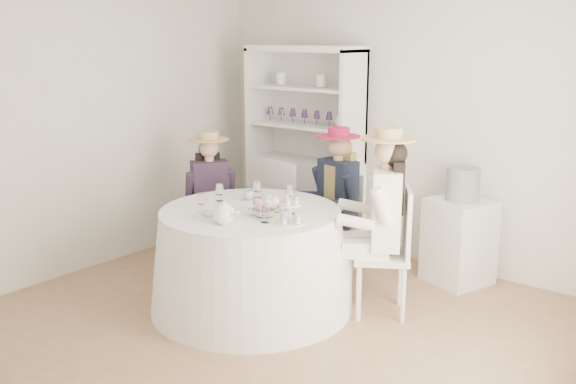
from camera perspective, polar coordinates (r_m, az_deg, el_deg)
The scene contains 21 objects.
ground at distance 5.26m, azimuth -0.69°, elevation -11.37°, with size 4.50×4.50×0.00m, color #8B6645.
wall_back at distance 6.49m, azimuth 10.59°, elevation 5.73°, with size 4.50×4.50×0.00m, color silver.
wall_front at distance 3.57m, azimuth -21.56°, elevation -1.65°, with size 4.50×4.50×0.00m, color silver.
wall_left at distance 6.49m, azimuth -16.35°, elevation 5.40°, with size 4.50×4.50×0.00m, color silver.
tea_table at distance 5.37m, azimuth -3.31°, elevation -5.99°, with size 1.68×1.68×0.85m.
hutch at distance 6.87m, azimuth 1.55°, elevation 1.37°, with size 1.44×0.94×2.13m.
side_table at distance 6.12m, azimuth 14.95°, elevation -4.25°, with size 0.50×0.50×0.78m, color silver.
hatbox at distance 5.97m, azimuth 15.27°, elevation 0.70°, with size 0.30×0.30×0.30m, color black.
guest_left at distance 6.23m, azimuth -6.88°, elevation -0.00°, with size 0.58×0.54×1.35m.
guest_mid at distance 5.99m, azimuth 4.29°, elevation -0.11°, with size 0.53×0.56×1.42m.
guest_right at distance 5.17m, azimuth 8.37°, elevation -1.72°, with size 0.66×0.62×1.54m.
spare_chair at distance 6.36m, azimuth 0.15°, elevation -1.45°, with size 0.50×0.50×1.05m.
teacup_a at distance 5.53m, azimuth -3.53°, elevation -0.35°, with size 0.10×0.10×0.08m, color white.
teacup_b at distance 5.46m, azimuth -1.97°, elevation -0.53°, with size 0.07×0.07×0.07m, color white.
teacup_c at distance 5.18m, azimuth -0.53°, elevation -1.35°, with size 0.08×0.08×0.07m, color white.
flower_bowl at distance 5.03m, azimuth -2.13°, elevation -1.90°, with size 0.21×0.21×0.05m, color white.
flower_arrangement at distance 5.04m, azimuth -2.05°, elevation -1.12°, with size 0.19×0.18×0.07m.
table_teapot at distance 4.85m, azimuth -5.71°, elevation -1.96°, with size 0.24×0.17×0.18m.
sandwich_plate at distance 5.07m, azimuth -6.87°, elevation -2.00°, with size 0.28×0.28×0.06m.
cupcake_stand at distance 4.83m, azimuth 0.18°, elevation -1.96°, with size 0.22×0.22×0.21m.
stemware_set at distance 5.22m, azimuth -3.39°, elevation -0.79°, with size 0.83×0.83×0.15m.
Camera 1 is at (3.02, -3.68, 2.25)m, focal length 40.00 mm.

